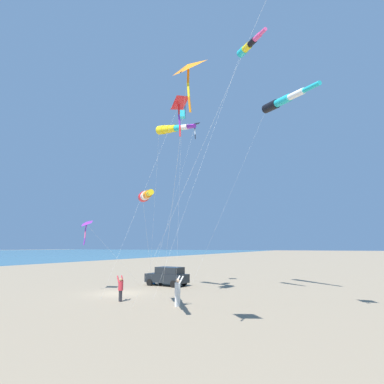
# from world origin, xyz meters

# --- Properties ---
(ground_plane) EXTENTS (600.00, 600.00, 0.00)m
(ground_plane) POSITION_xyz_m (0.00, 0.00, 0.00)
(ground_plane) COLOR gray
(parked_car) EXTENTS (4.51, 2.52, 1.85)m
(parked_car) POSITION_xyz_m (-1.09, -6.48, 0.95)
(parked_car) COLOR black
(parked_car) RESTS_ON ground_plane
(cooler_box) EXTENTS (0.62, 0.42, 0.42)m
(cooler_box) POSITION_xyz_m (1.23, -7.31, 0.21)
(cooler_box) COLOR blue
(cooler_box) RESTS_ON ground_plane
(person_adult_flyer) EXTENTS (0.61, 0.69, 1.97)m
(person_adult_flyer) POSITION_xyz_m (-7.36, 3.63, 1.07)
(person_adult_flyer) COLOR silver
(person_adult_flyer) RESTS_ON ground_plane
(person_child_green_jacket) EXTENTS (0.65, 0.61, 1.81)m
(person_child_green_jacket) POSITION_xyz_m (-2.68, 3.52, 0.99)
(person_child_green_jacket) COLOR #232328
(person_child_green_jacket) RESTS_ON ground_plane
(kite_delta_green_low_center) EXTENTS (8.35, 11.88, 11.90)m
(kite_delta_green_low_center) POSITION_xyz_m (-12.09, 12.16, 11.43)
(kite_delta_green_low_center) COLOR orange
(kite_delta_green_low_center) RESTS_ON ground_plane
(kite_windsock_white_trailing) EXTENTS (8.35, 6.94, 15.05)m
(kite_windsock_white_trailing) POSITION_xyz_m (-4.05, -1.39, 14.35)
(kite_windsock_white_trailing) COLOR yellow
(kite_windsock_white_trailing) RESTS_ON ground_plane
(kite_windsock_long_streamer_right) EXTENTS (14.00, 6.24, 17.71)m
(kite_windsock_long_streamer_right) POSITION_xyz_m (-13.20, -5.71, 17.05)
(kite_windsock_long_streamer_right) COLOR black
(kite_windsock_long_streamer_right) RESTS_ON ground_plane
(kite_delta_blue_topmost) EXTENTS (3.18, 6.36, 6.30)m
(kite_delta_blue_topmost) POSITION_xyz_m (3.56, 0.45, 5.93)
(kite_delta_blue_topmost) COLOR purple
(kite_delta_blue_topmost) RESTS_ON ground_plane
(kite_windsock_rainbow_low_near) EXTENTS (10.04, 16.85, 7.55)m
(kite_windsock_rainbow_low_near) POSITION_xyz_m (-6.63, 6.71, 7.01)
(kite_windsock_rainbow_low_near) COLOR red
(kite_windsock_rainbow_low_near) RESTS_ON ground_plane
(kite_delta_black_fish_shape) EXTENTS (6.18, 3.15, 15.75)m
(kite_delta_black_fish_shape) POSITION_xyz_m (-6.27, 1.56, 15.16)
(kite_delta_black_fish_shape) COLOR red
(kite_delta_black_fish_shape) RESTS_ON ground_plane
(kite_windsock_magenta_far_left) EXTENTS (8.98, 3.53, 20.39)m
(kite_windsock_magenta_far_left) POSITION_xyz_m (-11.52, -0.64, 20.06)
(kite_windsock_magenta_far_left) COLOR #1EB7C6
(kite_windsock_magenta_far_left) RESTS_ON ground_plane
(kite_box_checkered_midright) EXTENTS (2.29, 3.19, 16.53)m
(kite_box_checkered_midright) POSITION_xyz_m (-5.37, -0.88, 15.75)
(kite_box_checkered_midright) COLOR blue
(kite_box_checkered_midright) RESTS_ON ground_plane
(kite_delta_striped_overhead) EXTENTS (6.06, 1.25, 16.54)m
(kite_delta_striped_overhead) POSITION_xyz_m (-4.34, -5.98, 16.21)
(kite_delta_striped_overhead) COLOR black
(kite_delta_striped_overhead) RESTS_ON ground_plane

